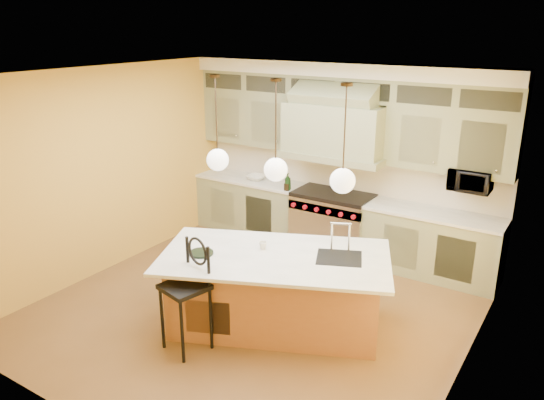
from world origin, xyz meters
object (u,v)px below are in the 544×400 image
Objects in this scene: kitchen_island at (276,289)px; counter_stool at (187,288)px; range at (333,222)px; microwave at (471,180)px.

counter_stool is (-0.55, -0.91, 0.26)m from kitchen_island.
range is at bearing 76.50° from kitchen_island.
microwave is (1.95, 0.11, 0.96)m from range.
microwave reaches higher than range.
kitchen_island reaches higher than counter_stool.
range is 2.18m from microwave.
range is at bearing 100.85° from counter_stool.
kitchen_island is 3.03m from microwave.
counter_stool is at bearing -122.24° from microwave.
counter_stool is 4.00m from microwave.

